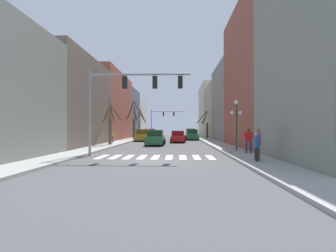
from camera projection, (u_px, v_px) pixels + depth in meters
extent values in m
plane|color=#4C4C4F|center=(153.00, 160.00, 15.59)|extent=(240.00, 240.00, 0.00)
cube|color=#9E9E99|center=(55.00, 159.00, 15.81)|extent=(2.22, 90.00, 0.15)
cube|color=#9E9E99|center=(254.00, 160.00, 15.36)|extent=(2.22, 90.00, 0.15)
cube|color=#66564C|center=(65.00, 102.00, 26.67)|extent=(6.00, 12.86, 9.07)
cube|color=#934C3D|center=(104.00, 107.00, 40.84)|extent=(6.00, 15.50, 10.33)
cube|color=#515B66|center=(122.00, 113.00, 53.61)|extent=(6.00, 10.07, 9.73)
cube|color=beige|center=(132.00, 117.00, 65.15)|extent=(6.00, 13.03, 9.14)
cube|color=gray|center=(336.00, 43.00, 14.20)|extent=(6.00, 9.91, 13.06)
cube|color=#934C3D|center=(266.00, 77.00, 25.47)|extent=(6.00, 12.65, 13.74)
cube|color=gray|center=(238.00, 103.00, 37.48)|extent=(6.00, 11.41, 10.84)
cube|color=tan|center=(223.00, 112.00, 49.82)|extent=(6.00, 13.30, 9.90)
cube|color=#BCB299|center=(213.00, 111.00, 63.82)|extent=(6.00, 14.71, 12.24)
cube|color=white|center=(102.00, 157.00, 17.46)|extent=(0.45, 2.60, 0.01)
cube|color=white|center=(115.00, 157.00, 17.43)|extent=(0.45, 2.60, 0.01)
cube|color=white|center=(129.00, 157.00, 17.39)|extent=(0.45, 2.60, 0.01)
cube|color=white|center=(142.00, 157.00, 17.36)|extent=(0.45, 2.60, 0.01)
cube|color=white|center=(156.00, 157.00, 17.32)|extent=(0.45, 2.60, 0.01)
cube|color=white|center=(169.00, 157.00, 17.29)|extent=(0.45, 2.60, 0.01)
cube|color=white|center=(183.00, 157.00, 17.26)|extent=(0.45, 2.60, 0.01)
cube|color=white|center=(197.00, 157.00, 17.22)|extent=(0.45, 2.60, 0.01)
cube|color=white|center=(210.00, 157.00, 17.19)|extent=(0.45, 2.60, 0.01)
cylinder|color=gray|center=(90.00, 112.00, 18.02)|extent=(0.18, 0.18, 6.00)
cylinder|color=gray|center=(140.00, 74.00, 17.90)|extent=(6.92, 0.14, 0.14)
cube|color=black|center=(125.00, 83.00, 17.94)|extent=(0.32, 0.28, 0.84)
cube|color=black|center=(155.00, 82.00, 17.86)|extent=(0.32, 0.28, 0.84)
cube|color=black|center=(180.00, 82.00, 17.79)|extent=(0.32, 0.28, 0.84)
cylinder|color=gray|center=(151.00, 123.00, 59.75)|extent=(0.18, 0.18, 6.01)
cylinder|color=gray|center=(169.00, 112.00, 59.61)|extent=(7.90, 0.14, 0.14)
cube|color=black|center=(163.00, 114.00, 59.65)|extent=(0.32, 0.28, 0.84)
cube|color=black|center=(174.00, 114.00, 59.56)|extent=(0.32, 0.28, 0.84)
cylinder|color=#1E4C2D|center=(236.00, 127.00, 20.68)|extent=(0.12, 0.12, 3.63)
sphere|color=white|center=(236.00, 102.00, 20.69)|extent=(0.36, 0.36, 0.36)
sphere|color=white|center=(232.00, 113.00, 20.70)|extent=(0.31, 0.31, 0.31)
sphere|color=white|center=(241.00, 113.00, 20.68)|extent=(0.31, 0.31, 0.31)
cube|color=red|center=(150.00, 135.00, 48.86)|extent=(1.85, 4.55, 0.86)
cube|color=maroon|center=(150.00, 131.00, 48.86)|extent=(1.70, 2.37, 0.71)
cylinder|color=black|center=(146.00, 136.00, 50.30)|extent=(0.22, 0.64, 0.64)
cylinder|color=black|center=(156.00, 136.00, 50.23)|extent=(0.22, 0.64, 0.64)
cylinder|color=black|center=(144.00, 137.00, 47.48)|extent=(0.22, 0.64, 0.64)
cylinder|color=black|center=(155.00, 137.00, 47.41)|extent=(0.22, 0.64, 0.64)
cube|color=red|center=(178.00, 138.00, 34.61)|extent=(1.71, 4.22, 0.75)
cube|color=maroon|center=(178.00, 133.00, 34.62)|extent=(1.58, 2.19, 0.61)
cylinder|color=black|center=(171.00, 139.00, 35.95)|extent=(0.22, 0.64, 0.64)
cylinder|color=black|center=(184.00, 140.00, 35.89)|extent=(0.22, 0.64, 0.64)
cylinder|color=black|center=(171.00, 140.00, 33.34)|extent=(0.22, 0.64, 0.64)
cylinder|color=black|center=(185.00, 140.00, 33.27)|extent=(0.22, 0.64, 0.64)
cube|color=#236B38|center=(156.00, 140.00, 29.14)|extent=(1.81, 4.81, 0.83)
cube|color=#133A1E|center=(156.00, 133.00, 29.14)|extent=(1.67, 2.50, 0.68)
cylinder|color=black|center=(163.00, 143.00, 27.61)|extent=(0.22, 0.64, 0.64)
cylinder|color=black|center=(146.00, 143.00, 27.68)|extent=(0.22, 0.64, 0.64)
cylinder|color=black|center=(165.00, 142.00, 30.59)|extent=(0.22, 0.64, 0.64)
cylinder|color=black|center=(149.00, 142.00, 30.66)|extent=(0.22, 0.64, 0.64)
cube|color=#236B38|center=(192.00, 136.00, 41.68)|extent=(1.80, 4.86, 0.83)
cube|color=#133A1E|center=(192.00, 131.00, 41.69)|extent=(1.65, 2.53, 0.68)
cylinder|color=black|center=(186.00, 138.00, 43.22)|extent=(0.22, 0.64, 0.64)
cylinder|color=black|center=(197.00, 138.00, 43.15)|extent=(0.22, 0.64, 0.64)
cylinder|color=black|center=(186.00, 138.00, 40.21)|extent=(0.22, 0.64, 0.64)
cylinder|color=black|center=(198.00, 138.00, 40.14)|extent=(0.22, 0.64, 0.64)
cube|color=#A38423|center=(143.00, 137.00, 38.32)|extent=(1.77, 4.88, 0.85)
cube|color=#594813|center=(143.00, 132.00, 38.32)|extent=(1.63, 2.54, 0.70)
cylinder|color=black|center=(138.00, 138.00, 39.86)|extent=(0.22, 0.64, 0.64)
cylinder|color=black|center=(150.00, 138.00, 39.79)|extent=(0.22, 0.64, 0.64)
cylinder|color=black|center=(135.00, 139.00, 36.84)|extent=(0.22, 0.64, 0.64)
cylinder|color=black|center=(148.00, 139.00, 36.77)|extent=(0.22, 0.64, 0.64)
cube|color=#A38423|center=(190.00, 135.00, 48.02)|extent=(1.73, 4.17, 0.88)
cube|color=#594813|center=(190.00, 131.00, 48.02)|extent=(1.59, 2.17, 0.72)
cylinder|color=black|center=(185.00, 136.00, 49.34)|extent=(0.22, 0.64, 0.64)
cylinder|color=black|center=(195.00, 136.00, 49.27)|extent=(0.22, 0.64, 0.64)
cylinder|color=black|center=(186.00, 137.00, 46.75)|extent=(0.22, 0.64, 0.64)
cylinder|color=black|center=(195.00, 137.00, 46.69)|extent=(0.22, 0.64, 0.64)
cylinder|color=black|center=(256.00, 154.00, 14.19)|extent=(0.11, 0.11, 0.74)
cylinder|color=black|center=(257.00, 155.00, 13.93)|extent=(0.11, 0.11, 0.74)
cube|color=#235693|center=(256.00, 142.00, 14.06)|extent=(0.21, 0.36, 0.58)
sphere|color=tan|center=(256.00, 134.00, 14.07)|extent=(0.21, 0.21, 0.21)
cylinder|color=#235693|center=(255.00, 142.00, 14.27)|extent=(0.09, 0.25, 0.56)
cylinder|color=#235693|center=(257.00, 143.00, 13.86)|extent=(0.09, 0.25, 0.56)
cylinder|color=#4C4C51|center=(113.00, 139.00, 31.68)|extent=(0.12, 0.12, 0.77)
cylinder|color=#4C4C51|center=(111.00, 139.00, 31.42)|extent=(0.12, 0.12, 0.77)
cube|color=gold|center=(112.00, 134.00, 31.55)|extent=(0.32, 0.43, 0.61)
sphere|color=#8C664C|center=(112.00, 130.00, 31.55)|extent=(0.22, 0.22, 0.22)
cylinder|color=gold|center=(113.00, 134.00, 31.76)|extent=(0.16, 0.28, 0.59)
cylinder|color=gold|center=(111.00, 134.00, 31.35)|extent=(0.16, 0.28, 0.59)
cylinder|color=#282D47|center=(251.00, 147.00, 18.43)|extent=(0.13, 0.13, 0.85)
cylinder|color=#282D47|center=(246.00, 147.00, 18.42)|extent=(0.13, 0.13, 0.85)
cube|color=red|center=(248.00, 136.00, 18.43)|extent=(0.43, 0.26, 0.67)
sphere|color=brown|center=(248.00, 129.00, 18.43)|extent=(0.24, 0.24, 0.24)
cylinder|color=red|center=(252.00, 137.00, 18.43)|extent=(0.29, 0.11, 0.65)
cylinder|color=red|center=(245.00, 137.00, 18.43)|extent=(0.29, 0.11, 0.65)
cylinder|color=#4C4C51|center=(259.00, 153.00, 14.21)|extent=(0.13, 0.13, 0.86)
cylinder|color=#4C4C51|center=(258.00, 152.00, 14.52)|extent=(0.13, 0.13, 0.86)
cube|color=#9E4C93|center=(258.00, 139.00, 14.37)|extent=(0.29, 0.45, 0.68)
sphere|color=#8C664C|center=(258.00, 130.00, 14.37)|extent=(0.24, 0.24, 0.24)
cylinder|color=#9E4C93|center=(259.00, 140.00, 14.13)|extent=(0.13, 0.30, 0.66)
cylinder|color=#9E4C93|center=(257.00, 139.00, 14.61)|extent=(0.13, 0.30, 0.66)
cylinder|color=brown|center=(110.00, 132.00, 28.22)|extent=(0.34, 0.34, 2.72)
cylinder|color=brown|center=(109.00, 109.00, 27.18)|extent=(0.40, 2.21, 2.47)
cylinder|color=brown|center=(116.00, 112.00, 28.35)|extent=(1.27, 0.43, 1.87)
cylinder|color=brown|center=(110.00, 113.00, 28.87)|extent=(0.52, 1.42, 2.14)
cylinder|color=brown|center=(106.00, 114.00, 28.70)|extent=(1.18, 1.08, 1.88)
cylinder|color=brown|center=(112.00, 114.00, 27.89)|extent=(0.73, 0.82, 1.71)
cylinder|color=brown|center=(134.00, 129.00, 43.49)|extent=(0.40, 0.40, 3.20)
cylinder|color=brown|center=(131.00, 110.00, 42.80)|extent=(1.05, 1.65, 3.06)
cylinder|color=brown|center=(135.00, 114.00, 44.42)|extent=(0.29, 1.96, 2.14)
cylinder|color=brown|center=(139.00, 111.00, 43.31)|extent=(1.83, 0.52, 3.13)
cylinder|color=brown|center=(135.00, 113.00, 42.76)|extent=(0.66, 1.64, 2.24)
cylinder|color=brown|center=(139.00, 129.00, 51.52)|extent=(0.34, 0.34, 3.01)
cylinder|color=brown|center=(140.00, 117.00, 50.64)|extent=(0.58, 1.91, 2.28)
cylinder|color=brown|center=(142.00, 116.00, 51.11)|extent=(1.49, 1.01, 2.93)
cylinder|color=brown|center=(138.00, 117.00, 52.43)|extent=(0.83, 1.91, 2.10)
cylinder|color=#473828|center=(207.00, 131.00, 43.15)|extent=(0.29, 0.29, 2.58)
cylinder|color=#473828|center=(204.00, 118.00, 43.54)|extent=(0.93, 0.84, 1.87)
cylinder|color=#473828|center=(205.00, 118.00, 42.77)|extent=(0.95, 0.98, 2.13)
cylinder|color=#473828|center=(202.00, 117.00, 42.99)|extent=(1.83, 0.59, 2.13)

